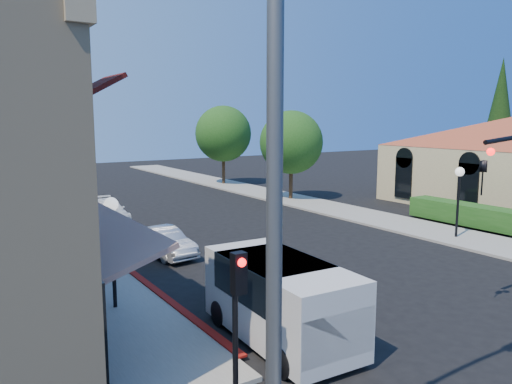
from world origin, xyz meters
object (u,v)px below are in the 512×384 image
parked_car_b (164,242)px  white_van (281,296)px  parked_car_a (250,288)px  conifer_far (500,113)px  cobra_streetlight (298,173)px  parked_car_d (69,194)px  lamppost_left_near (112,224)px  parked_car_c (107,211)px  secondary_signal (237,301)px  street_tree_b (223,134)px  lamppost_left_far (33,178)px  lamppost_right_far (272,161)px  street_tree_a (291,142)px  lamppost_right_near (459,184)px

parked_car_b → white_van: bearing=-100.7°
parked_car_a → parked_car_b: (0.00, 7.00, 0.02)m
conifer_far → white_van: bearing=-156.5°
cobra_streetlight → parked_car_d: 31.82m
parked_car_b → parked_car_a: bearing=-96.9°
lamppost_left_near → parked_car_c: size_ratio=0.80×
secondary_signal → parked_car_d: secondary_signal is taller
secondary_signal → parked_car_b: bearing=74.6°
street_tree_b → lamppost_left_far: street_tree_b is taller
conifer_far → parked_car_c: conifer_far is taller
conifer_far → parked_car_b: conifer_far is taller
secondary_signal → lamppost_right_far: 27.98m
parked_car_a → lamppost_right_far: bearing=57.2°
lamppost_left_near → parked_car_c: (3.70, 13.35, -2.09)m
street_tree_a → lamppost_right_far: size_ratio=1.82×
street_tree_a → white_van: 23.56m
white_van → parked_car_d: white_van is taller
street_tree_b → lamppost_right_near: (-0.30, -24.00, -1.81)m
street_tree_a → white_van: street_tree_a is taller
street_tree_a → parked_car_d: 16.08m
conifer_far → parked_car_a: size_ratio=3.14×
parked_car_b → conifer_far: bearing=1.7°
cobra_streetlight → lamppost_left_far: 24.14m
street_tree_b → parked_car_a: bearing=-117.6°
conifer_far → parked_car_d: bearing=161.3°
street_tree_a → lamppost_right_near: street_tree_a is taller
lamppost_left_near → parked_car_d: (3.38, 21.23, -2.06)m
white_van → parked_car_a: bearing=76.1°
lamppost_left_near → lamppost_right_near: (17.00, 0.00, 0.00)m
street_tree_a → lamppost_left_far: (-17.30, 0.00, -1.46)m
lamppost_right_far → parked_car_b: lamppost_right_far is taller
secondary_signal → parked_car_d: 28.02m
lamppost_right_near → street_tree_b: bearing=89.3°
parked_car_b → lamppost_left_far: bearing=105.4°
street_tree_b → parked_car_c: 17.71m
cobra_streetlight → parked_car_c: size_ratio=2.09×
lamppost_right_near → parked_car_a: lamppost_right_near is taller
street_tree_b → cobra_streetlight: (-17.95, -34.00, 0.72)m
lamppost_left_far → lamppost_right_far: size_ratio=1.00×
secondary_signal → parked_car_c: 20.27m
cobra_streetlight → parked_car_d: size_ratio=1.93×
parked_car_d → lamppost_right_far: bearing=-26.9°
street_tree_a → lamppost_left_near: size_ratio=1.82×
conifer_far → white_van: size_ratio=2.19×
street_tree_b → parked_car_b: bearing=-125.6°
street_tree_b → lamppost_right_far: size_ratio=1.97×
lamppost_left_near → lamppost_right_near: same height
secondary_signal → white_van: size_ratio=0.66×
lamppost_left_near → parked_car_d: size_ratio=0.74×
street_tree_b → lamppost_left_near: size_ratio=1.97×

